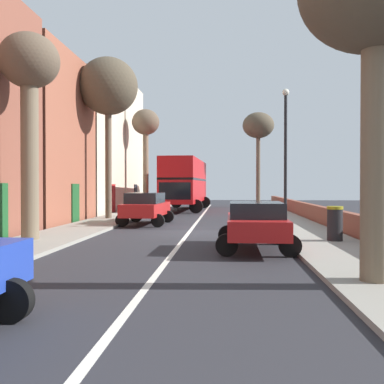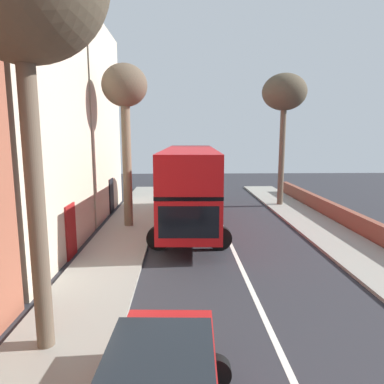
{
  "view_description": "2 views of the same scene",
  "coord_description": "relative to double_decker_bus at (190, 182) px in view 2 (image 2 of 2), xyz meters",
  "views": [
    {
      "loc": [
        1.56,
        -19.25,
        2.02
      ],
      "look_at": [
        -0.7,
        10.7,
        1.57
      ],
      "focal_mm": 41.59,
      "sensor_mm": 36.0,
      "label": 1
    },
    {
      "loc": [
        -2.17,
        -1.17,
        4.72
      ],
      "look_at": [
        -1.64,
        15.2,
        2.04
      ],
      "focal_mm": 32.34,
      "sensor_mm": 36.0,
      "label": 2
    }
  ],
  "objects": [
    {
      "name": "double_decker_bus",
      "position": [
        0.0,
        0.0,
        0.0
      ],
      "size": [
        3.84,
        11.38,
        4.06
      ],
      "color": "red",
      "rests_on": "ground"
    },
    {
      "name": "street_tree_right_5",
      "position": [
        6.24,
        5.11,
        4.95
      ],
      "size": [
        2.86,
        2.86,
        8.56
      ],
      "color": "brown",
      "rests_on": "sidewalk_right"
    },
    {
      "name": "street_tree_left_2",
      "position": [
        -3.19,
        -0.16,
        4.36
      ],
      "size": [
        2.22,
        2.22,
        8.06
      ],
      "color": "brown",
      "rests_on": "sidewalk_left"
    }
  ]
}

